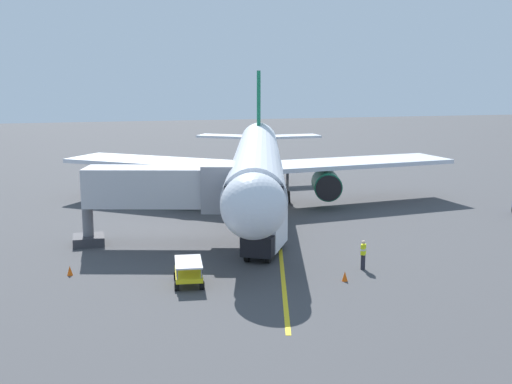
{
  "coord_description": "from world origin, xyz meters",
  "views": [
    {
      "loc": [
        14.46,
        49.63,
        10.93
      ],
      "look_at": [
        3.32,
        7.73,
        3.0
      ],
      "focal_mm": 44.48,
      "sensor_mm": 36.0,
      "label": 1
    }
  ],
  "objects_px": {
    "safety_cone_nose_right": "(70,271)",
    "jet_bridge": "(173,189)",
    "ground_crew_marshaller": "(363,254)",
    "box_truck_starboard_side": "(265,233)",
    "baggage_cart_near_nose": "(189,272)",
    "belt_loader_rear_apron": "(129,182)",
    "safety_cone_nose_left": "(345,276)",
    "airplane": "(257,162)"
  },
  "relations": [
    {
      "from": "box_truck_starboard_side",
      "to": "safety_cone_nose_left",
      "type": "xyz_separation_m",
      "value": [
        -2.78,
        6.17,
        -1.11
      ]
    },
    {
      "from": "airplane",
      "to": "safety_cone_nose_right",
      "type": "relative_size",
      "value": 72.12
    },
    {
      "from": "baggage_cart_near_nose",
      "to": "safety_cone_nose_left",
      "type": "relative_size",
      "value": 4.99
    },
    {
      "from": "box_truck_starboard_side",
      "to": "belt_loader_rear_apron",
      "type": "height_order",
      "value": "box_truck_starboard_side"
    },
    {
      "from": "airplane",
      "to": "ground_crew_marshaller",
      "type": "bearing_deg",
      "value": 95.11
    },
    {
      "from": "baggage_cart_near_nose",
      "to": "safety_cone_nose_left",
      "type": "bearing_deg",
      "value": 168.63
    },
    {
      "from": "airplane",
      "to": "safety_cone_nose_left",
      "type": "relative_size",
      "value": 72.12
    },
    {
      "from": "ground_crew_marshaller",
      "to": "safety_cone_nose_right",
      "type": "height_order",
      "value": "ground_crew_marshaller"
    },
    {
      "from": "jet_bridge",
      "to": "safety_cone_nose_right",
      "type": "xyz_separation_m",
      "value": [
        6.48,
        5.02,
        -3.49
      ]
    },
    {
      "from": "jet_bridge",
      "to": "box_truck_starboard_side",
      "type": "relative_size",
      "value": 2.3
    },
    {
      "from": "belt_loader_rear_apron",
      "to": "safety_cone_nose_left",
      "type": "relative_size",
      "value": 8.52
    },
    {
      "from": "airplane",
      "to": "baggage_cart_near_nose",
      "type": "height_order",
      "value": "airplane"
    },
    {
      "from": "baggage_cart_near_nose",
      "to": "belt_loader_rear_apron",
      "type": "bearing_deg",
      "value": -87.84
    },
    {
      "from": "jet_bridge",
      "to": "safety_cone_nose_right",
      "type": "height_order",
      "value": "jet_bridge"
    },
    {
      "from": "safety_cone_nose_right",
      "to": "ground_crew_marshaller",
      "type": "bearing_deg",
      "value": 169.0
    },
    {
      "from": "safety_cone_nose_right",
      "to": "jet_bridge",
      "type": "bearing_deg",
      "value": -142.21
    },
    {
      "from": "box_truck_starboard_side",
      "to": "safety_cone_nose_right",
      "type": "bearing_deg",
      "value": 6.36
    },
    {
      "from": "ground_crew_marshaller",
      "to": "safety_cone_nose_left",
      "type": "relative_size",
      "value": 3.11
    },
    {
      "from": "airplane",
      "to": "safety_cone_nose_right",
      "type": "height_order",
      "value": "airplane"
    },
    {
      "from": "ground_crew_marshaller",
      "to": "baggage_cart_near_nose",
      "type": "distance_m",
      "value": 10.09
    },
    {
      "from": "baggage_cart_near_nose",
      "to": "safety_cone_nose_right",
      "type": "xyz_separation_m",
      "value": [
        6.17,
        -3.21,
        -0.38
      ]
    },
    {
      "from": "safety_cone_nose_right",
      "to": "airplane",
      "type": "bearing_deg",
      "value": -135.46
    },
    {
      "from": "airplane",
      "to": "box_truck_starboard_side",
      "type": "bearing_deg",
      "value": 77.0
    },
    {
      "from": "airplane",
      "to": "safety_cone_nose_right",
      "type": "distance_m",
      "value": 20.93
    },
    {
      "from": "airplane",
      "to": "baggage_cart_near_nose",
      "type": "xyz_separation_m",
      "value": [
        8.52,
        17.66,
        -3.35
      ]
    },
    {
      "from": "box_truck_starboard_side",
      "to": "safety_cone_nose_right",
      "type": "height_order",
      "value": "box_truck_starboard_side"
    },
    {
      "from": "safety_cone_nose_left",
      "to": "box_truck_starboard_side",
      "type": "bearing_deg",
      "value": -65.78
    },
    {
      "from": "jet_bridge",
      "to": "ground_crew_marshaller",
      "type": "xyz_separation_m",
      "value": [
        -9.78,
        8.18,
        -2.88
      ]
    },
    {
      "from": "jet_bridge",
      "to": "ground_crew_marshaller",
      "type": "height_order",
      "value": "jet_bridge"
    },
    {
      "from": "safety_cone_nose_left",
      "to": "safety_cone_nose_right",
      "type": "bearing_deg",
      "value": -18.67
    },
    {
      "from": "safety_cone_nose_left",
      "to": "safety_cone_nose_right",
      "type": "xyz_separation_m",
      "value": [
        14.42,
        -4.87,
        0.0
      ]
    },
    {
      "from": "baggage_cart_near_nose",
      "to": "box_truck_starboard_side",
      "type": "relative_size",
      "value": 0.55
    },
    {
      "from": "jet_bridge",
      "to": "airplane",
      "type": "bearing_deg",
      "value": -131.04
    },
    {
      "from": "airplane",
      "to": "safety_cone_nose_left",
      "type": "height_order",
      "value": "airplane"
    },
    {
      "from": "ground_crew_marshaller",
      "to": "belt_loader_rear_apron",
      "type": "xyz_separation_m",
      "value": [
        11.23,
        -30.09,
        -0.17
      ]
    },
    {
      "from": "airplane",
      "to": "safety_cone_nose_left",
      "type": "bearing_deg",
      "value": 89.23
    },
    {
      "from": "jet_bridge",
      "to": "box_truck_starboard_side",
      "type": "bearing_deg",
      "value": 144.21
    },
    {
      "from": "airplane",
      "to": "belt_loader_rear_apron",
      "type": "relative_size",
      "value": 8.46
    },
    {
      "from": "airplane",
      "to": "box_truck_starboard_side",
      "type": "height_order",
      "value": "airplane"
    },
    {
      "from": "jet_bridge",
      "to": "belt_loader_rear_apron",
      "type": "height_order",
      "value": "jet_bridge"
    },
    {
      "from": "safety_cone_nose_left",
      "to": "ground_crew_marshaller",
      "type": "bearing_deg",
      "value": -136.92
    },
    {
      "from": "ground_crew_marshaller",
      "to": "box_truck_starboard_side",
      "type": "height_order",
      "value": "box_truck_starboard_side"
    }
  ]
}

